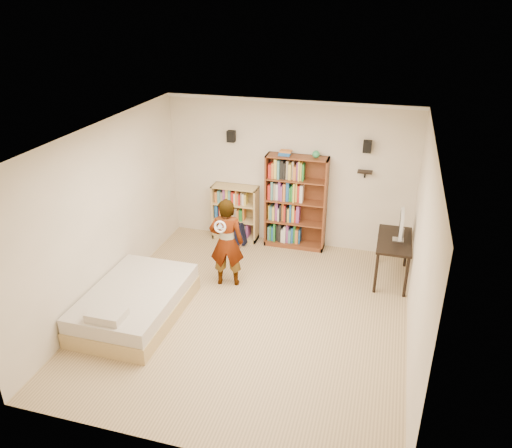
{
  "coord_description": "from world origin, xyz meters",
  "views": [
    {
      "loc": [
        1.75,
        -5.9,
        4.36
      ],
      "look_at": [
        -0.08,
        0.6,
        1.2
      ],
      "focal_mm": 35.0,
      "sensor_mm": 36.0,
      "label": 1
    }
  ],
  "objects_px": {
    "computer_desk": "(392,259)",
    "daybed": "(135,300)",
    "tall_bookshelf": "(296,203)",
    "person": "(227,243)",
    "low_bookshelf": "(235,213)"
  },
  "relations": [
    {
      "from": "computer_desk",
      "to": "daybed",
      "type": "relative_size",
      "value": 0.56
    },
    {
      "from": "tall_bookshelf",
      "to": "daybed",
      "type": "distance_m",
      "value": 3.41
    },
    {
      "from": "computer_desk",
      "to": "tall_bookshelf",
      "type": "bearing_deg",
      "value": 157.52
    },
    {
      "from": "tall_bookshelf",
      "to": "computer_desk",
      "type": "xyz_separation_m",
      "value": [
        1.78,
        -0.74,
        -0.51
      ]
    },
    {
      "from": "tall_bookshelf",
      "to": "computer_desk",
      "type": "distance_m",
      "value": 1.99
    },
    {
      "from": "tall_bookshelf",
      "to": "low_bookshelf",
      "type": "xyz_separation_m",
      "value": [
        -1.16,
        0.0,
        -0.34
      ]
    },
    {
      "from": "person",
      "to": "low_bookshelf",
      "type": "bearing_deg",
      "value": -89.17
    },
    {
      "from": "tall_bookshelf",
      "to": "person",
      "type": "height_order",
      "value": "tall_bookshelf"
    },
    {
      "from": "tall_bookshelf",
      "to": "daybed",
      "type": "height_order",
      "value": "tall_bookshelf"
    },
    {
      "from": "computer_desk",
      "to": "daybed",
      "type": "bearing_deg",
      "value": -149.5
    },
    {
      "from": "low_bookshelf",
      "to": "daybed",
      "type": "bearing_deg",
      "value": -102.47
    },
    {
      "from": "low_bookshelf",
      "to": "person",
      "type": "height_order",
      "value": "person"
    },
    {
      "from": "low_bookshelf",
      "to": "person",
      "type": "xyz_separation_m",
      "value": [
        0.37,
        -1.6,
        0.21
      ]
    },
    {
      "from": "tall_bookshelf",
      "to": "person",
      "type": "bearing_deg",
      "value": -116.07
    },
    {
      "from": "computer_desk",
      "to": "daybed",
      "type": "distance_m",
      "value": 4.14
    }
  ]
}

